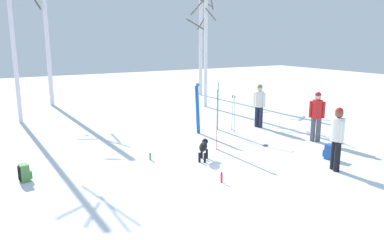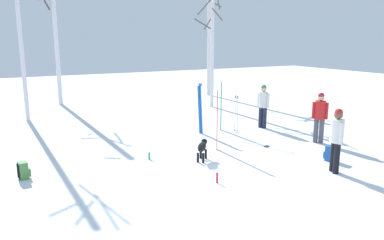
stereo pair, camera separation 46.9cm
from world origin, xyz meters
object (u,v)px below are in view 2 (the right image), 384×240
at_px(person_2, 320,114).
at_px(backpack_1, 24,171).
at_px(ski_pair_planted_1, 221,106).
at_px(water_bottle_0, 149,156).
at_px(ski_poles_0, 236,113).
at_px(ski_pair_planted_0, 200,109).
at_px(ski_pair_planted_2, 217,120).
at_px(backpack_0, 330,153).
at_px(ski_pair_lying_0, 268,147).
at_px(person_0, 263,103).
at_px(person_1, 337,136).
at_px(water_bottle_1, 217,178).
at_px(birch_tree_0, 19,24).
at_px(birch_tree_2, 212,45).
at_px(birch_tree_1, 55,28).
at_px(dog, 202,147).
at_px(birch_tree_3, 209,35).

xyz_separation_m(person_2, backpack_1, (-9.11, 1.02, -0.77)).
relative_size(ski_pair_planted_1, water_bottle_0, 9.08).
bearing_deg(ski_poles_0, ski_pair_planted_0, 158.19).
xyz_separation_m(ski_pair_planted_2, backpack_0, (2.33, -2.44, -0.75)).
relative_size(ski_pair_lying_0, ski_poles_0, 1.28).
distance_m(person_0, ski_poles_0, 1.39).
distance_m(person_1, water_bottle_1, 3.35).
distance_m(person_0, backpack_0, 4.34).
distance_m(water_bottle_1, birch_tree_0, 11.17).
relative_size(ski_pair_lying_0, water_bottle_1, 6.71).
bearing_deg(birch_tree_2, birch_tree_1, 146.87).
relative_size(dog, birch_tree_2, 0.12).
xyz_separation_m(dog, ski_pair_lying_0, (2.52, 0.12, -0.38)).
distance_m(person_2, ski_poles_0, 3.00).
xyz_separation_m(ski_pair_planted_0, water_bottle_1, (-2.01, -4.49, -0.80)).
bearing_deg(person_2, ski_pair_lying_0, 169.76).
height_order(ski_pair_lying_0, backpack_1, backpack_1).
distance_m(person_0, backpack_1, 8.99).
bearing_deg(water_bottle_0, ski_pair_planted_2, -2.77).
distance_m(ski_poles_0, water_bottle_1, 5.19).
distance_m(ski_pair_planted_0, birch_tree_3, 10.07).
bearing_deg(backpack_1, water_bottle_0, -0.48).
bearing_deg(person_2, backpack_0, -126.57).
distance_m(ski_pair_planted_2, backpack_1, 5.67).
distance_m(ski_pair_planted_0, birch_tree_2, 6.03).
distance_m(ski_pair_planted_0, backpack_1, 6.52).
bearing_deg(ski_pair_planted_0, birch_tree_1, 111.63).
relative_size(person_1, backpack_0, 3.90).
bearing_deg(birch_tree_3, ski_pair_lying_0, -110.64).
relative_size(person_0, birch_tree_0, 0.22).
height_order(ski_pair_planted_2, birch_tree_1, birch_tree_1).
bearing_deg(water_bottle_1, birch_tree_3, 60.59).
distance_m(person_0, ski_pair_planted_0, 2.65).
relative_size(water_bottle_1, birch_tree_2, 0.04).
xyz_separation_m(person_1, ski_pair_planted_0, (-1.13, 5.29, -0.05)).
bearing_deg(birch_tree_3, water_bottle_0, -127.95).
height_order(water_bottle_1, birch_tree_1, birch_tree_1).
xyz_separation_m(person_2, ski_pair_lying_0, (-1.88, 0.34, -0.97)).
height_order(water_bottle_1, birch_tree_3, birch_tree_3).
xyz_separation_m(ski_pair_lying_0, backpack_1, (-7.24, 0.68, 0.20)).
xyz_separation_m(ski_pair_planted_1, ski_pair_planted_2, (-1.53, -2.20, 0.03)).
bearing_deg(ski_pair_planted_1, birch_tree_3, 62.77).
bearing_deg(ski_pair_planted_2, water_bottle_1, -121.34).
height_order(ski_pair_planted_1, birch_tree_2, birch_tree_2).
relative_size(ski_poles_0, backpack_1, 3.19).
xyz_separation_m(ski_pair_planted_1, ski_poles_0, (0.30, -0.60, -0.17)).
xyz_separation_m(birch_tree_0, birch_tree_1, (1.90, 3.66, -0.04)).
height_order(person_0, ski_poles_0, person_0).
bearing_deg(ski_pair_lying_0, backpack_1, 174.62).
relative_size(person_1, dog, 2.43).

